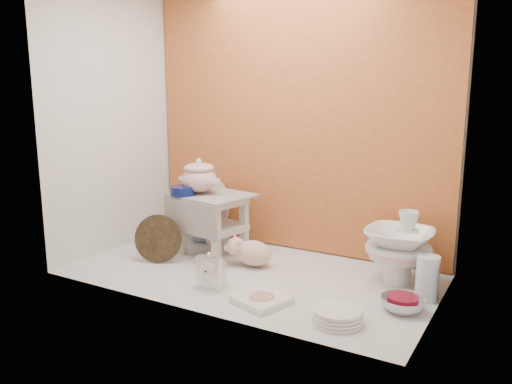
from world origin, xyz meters
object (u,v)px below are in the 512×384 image
(porcelain_tower, at_px, (399,247))
(floral_platter, at_px, (204,207))
(soup_tureen, at_px, (199,176))
(dinner_plate_stack, at_px, (338,316))
(crystal_bowl, at_px, (403,304))
(step_stool, at_px, (213,224))
(mantel_clock, at_px, (209,271))
(gold_rim_teacup, at_px, (213,274))
(blue_white_vase, at_px, (204,220))
(plush_pig, at_px, (254,253))

(porcelain_tower, bearing_deg, floral_platter, 171.92)
(soup_tureen, relative_size, dinner_plate_stack, 1.13)
(porcelain_tower, bearing_deg, soup_tureen, -175.86)
(dinner_plate_stack, xyz_separation_m, crystal_bowl, (0.20, 0.24, -0.00))
(step_stool, xyz_separation_m, soup_tureen, (-0.08, -0.02, 0.27))
(floral_platter, relative_size, dinner_plate_stack, 1.88)
(mantel_clock, relative_size, gold_rim_teacup, 1.33)
(blue_white_vase, distance_m, gold_rim_teacup, 0.76)
(step_stool, distance_m, dinner_plate_stack, 1.06)
(dinner_plate_stack, bearing_deg, plush_pig, 147.05)
(step_stool, distance_m, mantel_clock, 0.54)
(dinner_plate_stack, height_order, crystal_bowl, dinner_plate_stack)
(porcelain_tower, bearing_deg, mantel_clock, -145.23)
(floral_platter, xyz_separation_m, blue_white_vase, (0.04, -0.06, -0.06))
(crystal_bowl, bearing_deg, gold_rim_teacup, -168.51)
(mantel_clock, height_order, dinner_plate_stack, mantel_clock)
(floral_platter, height_order, blue_white_vase, floral_platter)
(dinner_plate_stack, bearing_deg, crystal_bowl, 50.76)
(blue_white_vase, height_order, dinner_plate_stack, blue_white_vase)
(floral_platter, height_order, gold_rim_teacup, floral_platter)
(blue_white_vase, height_order, crystal_bowl, blue_white_vase)
(mantel_clock, distance_m, dinner_plate_stack, 0.65)
(step_stool, xyz_separation_m, mantel_clock, (0.28, -0.45, -0.08))
(step_stool, distance_m, floral_platter, 0.34)
(mantel_clock, bearing_deg, porcelain_tower, 31.67)
(gold_rim_teacup, bearing_deg, floral_platter, 128.16)
(floral_platter, relative_size, gold_rim_teacup, 2.96)
(mantel_clock, bearing_deg, soup_tureen, 126.75)
(floral_platter, bearing_deg, dinner_plate_stack, -31.86)
(porcelain_tower, bearing_deg, step_stool, -176.43)
(soup_tureen, relative_size, porcelain_tower, 0.65)
(dinner_plate_stack, height_order, porcelain_tower, porcelain_tower)
(soup_tureen, distance_m, porcelain_tower, 1.13)
(dinner_plate_stack, relative_size, porcelain_tower, 0.58)
(floral_platter, bearing_deg, plush_pig, -30.57)
(step_stool, height_order, floral_platter, floral_platter)
(soup_tureen, bearing_deg, blue_white_vase, 120.34)
(blue_white_vase, xyz_separation_m, mantel_clock, (0.48, -0.63, -0.04))
(blue_white_vase, height_order, porcelain_tower, porcelain_tower)
(step_stool, bearing_deg, soup_tureen, -157.61)
(plush_pig, bearing_deg, dinner_plate_stack, -34.65)
(mantel_clock, bearing_deg, plush_pig, 83.41)
(soup_tureen, xyz_separation_m, floral_platter, (-0.16, 0.26, -0.25))
(soup_tureen, bearing_deg, step_stool, 11.63)
(gold_rim_teacup, xyz_separation_m, porcelain_tower, (0.74, 0.48, 0.12))
(plush_pig, distance_m, porcelain_tower, 0.74)
(blue_white_vase, bearing_deg, mantel_clock, -52.91)
(gold_rim_teacup, distance_m, crystal_bowl, 0.86)
(blue_white_vase, xyz_separation_m, porcelain_tower, (1.22, -0.12, 0.05))
(blue_white_vase, distance_m, crystal_bowl, 1.39)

